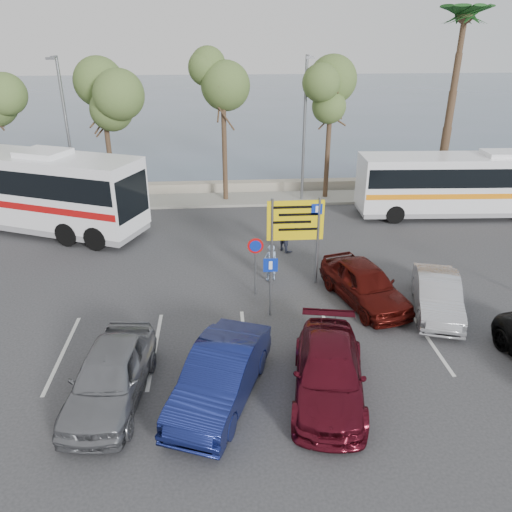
{
  "coord_description": "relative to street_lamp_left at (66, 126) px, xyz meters",
  "views": [
    {
      "loc": [
        -1.87,
        -14.56,
        9.37
      ],
      "look_at": [
        -0.53,
        3.0,
        1.35
      ],
      "focal_mm": 35.0,
      "sensor_mm": 36.0,
      "label": 1
    }
  ],
  "objects": [
    {
      "name": "pedestrian_near",
      "position": [
        10.1,
        -9.94,
        -3.82
      ],
      "size": [
        0.66,
        0.54,
        1.55
      ],
      "primitive_type": "imported",
      "rotation": [
        0.0,
        0.0,
        3.49
      ],
      "color": "#8DA6CD",
      "rests_on": "ground"
    },
    {
      "name": "ground",
      "position": [
        10.0,
        -13.52,
        -4.6
      ],
      "size": [
        120.0,
        120.0,
        0.0
      ],
      "primitive_type": "plane",
      "color": "#302F32",
      "rests_on": "ground"
    },
    {
      "name": "coach_bus_right",
      "position": [
        21.34,
        -3.02,
        -2.96
      ],
      "size": [
        11.46,
        2.98,
        3.54
      ],
      "color": "white",
      "rests_on": "ground"
    },
    {
      "name": "street_lamp_left",
      "position": [
        0.0,
        0.0,
        0.0
      ],
      "size": [
        0.45,
        1.15,
        8.01
      ],
      "color": "slate",
      "rests_on": "kerb_strip"
    },
    {
      "name": "coach_bus_left",
      "position": [
        -2.0,
        -3.02,
        -2.67
      ],
      "size": [
        13.37,
        7.87,
        4.16
      ],
      "color": "white",
      "rests_on": "ground"
    },
    {
      "name": "palm_tree",
      "position": [
        21.5,
        0.48,
        5.27
      ],
      "size": [
        4.8,
        4.8,
        11.2
      ],
      "color": "#382619",
      "rests_on": "kerb_strip"
    },
    {
      "name": "direction_sign",
      "position": [
        11.0,
        -10.32,
        -2.17
      ],
      "size": [
        2.2,
        0.12,
        3.6
      ],
      "color": "slate",
      "rests_on": "ground"
    },
    {
      "name": "seawall",
      "position": [
        10.0,
        2.48,
        -4.3
      ],
      "size": [
        48.0,
        0.8,
        0.6
      ],
      "primitive_type": "cube",
      "color": "gray",
      "rests_on": "ground"
    },
    {
      "name": "street_lamp_right",
      "position": [
        13.0,
        0.0,
        0.0
      ],
      "size": [
        0.45,
        1.15,
        8.01
      ],
      "color": "slate",
      "rests_on": "kerb_strip"
    },
    {
      "name": "car_silver_a",
      "position": [
        5.0,
        -16.79,
        -3.82
      ],
      "size": [
        2.29,
        4.73,
        1.56
      ],
      "primitive_type": "imported",
      "rotation": [
        0.0,
        0.0,
        -0.1
      ],
      "color": "slate",
      "rests_on": "ground"
    },
    {
      "name": "car_maroon",
      "position": [
        11.0,
        -17.02,
        -3.91
      ],
      "size": [
        2.8,
        5.05,
        1.39
      ],
      "primitive_type": "imported",
      "rotation": [
        0.0,
        0.0,
        -0.19
      ],
      "color": "#520D19",
      "rests_on": "ground"
    },
    {
      "name": "kerb_strip",
      "position": [
        10.0,
        0.48,
        -4.52
      ],
      "size": [
        44.0,
        2.4,
        0.15
      ],
      "primitive_type": "cube",
      "color": "gray",
      "rests_on": "ground"
    },
    {
      "name": "sign_parking",
      "position": [
        9.8,
        -12.73,
        -3.13
      ],
      "size": [
        0.5,
        0.07,
        2.25
      ],
      "color": "slate",
      "rests_on": "ground"
    },
    {
      "name": "lane_markings",
      "position": [
        8.86,
        -14.52,
        -4.6
      ],
      "size": [
        12.02,
        4.2,
        0.01
      ],
      "primitive_type": null,
      "color": "silver",
      "rests_on": "ground"
    },
    {
      "name": "car_blue",
      "position": [
        8.0,
        -17.02,
        -3.83
      ],
      "size": [
        3.18,
        4.96,
        1.54
      ],
      "primitive_type": "imported",
      "rotation": [
        0.0,
        0.0,
        -0.36
      ],
      "color": "#10184E",
      "rests_on": "ground"
    },
    {
      "name": "tree_mid",
      "position": [
        8.5,
        0.48,
        2.06
      ],
      "size": [
        3.2,
        3.2,
        8.0
      ],
      "color": "#382619",
      "rests_on": "kerb_strip"
    },
    {
      "name": "car_red",
      "position": [
        13.4,
        -12.02,
        -3.84
      ],
      "size": [
        2.94,
        4.8,
        1.53
      ],
      "primitive_type": "imported",
      "rotation": [
        0.0,
        0.0,
        0.27
      ],
      "color": "#460D0A",
      "rests_on": "ground"
    },
    {
      "name": "sign_no_stop",
      "position": [
        9.4,
        -11.13,
        -3.02
      ],
      "size": [
        0.6,
        0.08,
        2.35
      ],
      "color": "slate",
      "rests_on": "ground"
    },
    {
      "name": "tree_left",
      "position": [
        2.0,
        0.48,
        1.41
      ],
      "size": [
        3.2,
        3.2,
        7.2
      ],
      "color": "#382619",
      "rests_on": "kerb_strip"
    },
    {
      "name": "car_silver_b",
      "position": [
        15.8,
        -12.96,
        -3.91
      ],
      "size": [
        2.56,
        4.4,
        1.37
      ],
      "primitive_type": "imported",
      "rotation": [
        0.0,
        0.0,
        -0.29
      ],
      "color": "#9A9BA0",
      "rests_on": "ground"
    },
    {
      "name": "tree_right",
      "position": [
        14.5,
        0.48,
        1.57
      ],
      "size": [
        3.2,
        3.2,
        7.4
      ],
      "color": "#382619",
      "rests_on": "kerb_strip"
    },
    {
      "name": "sea",
      "position": [
        10.0,
        46.48,
        -4.59
      ],
      "size": [
        140.0,
        140.0,
        0.0
      ],
      "primitive_type": "plane",
      "color": "#3D5462",
      "rests_on": "ground"
    },
    {
      "name": "pedestrian_far",
      "position": [
        11.09,
        -7.02,
        -3.72
      ],
      "size": [
        1.02,
        1.08,
        1.76
      ],
      "primitive_type": "imported",
      "rotation": [
        0.0,
        0.0,
        2.13
      ],
      "color": "#2F3447",
      "rests_on": "ground"
    }
  ]
}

